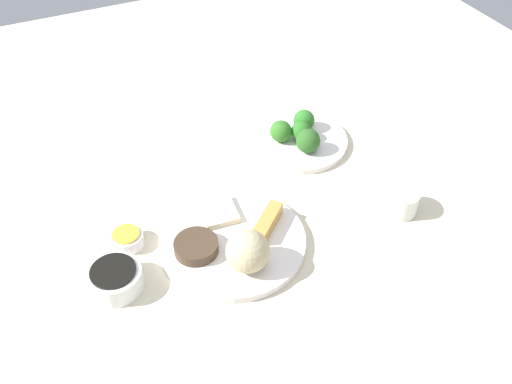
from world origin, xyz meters
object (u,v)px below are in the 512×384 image
Objects in this scene: broccoli_plate at (298,141)px; soy_sauce_bowl at (115,279)px; main_plate at (233,241)px; sauce_ramekin_hot_mustard at (127,239)px; teacup at (401,201)px.

broccoli_plate is 0.55m from soy_sauce_bowl.
main_plate is 0.23m from soy_sauce_bowl.
main_plate is 0.20m from sauce_ramekin_hot_mustard.
broccoli_plate is at bearing -73.81° from teacup.
teacup reaches higher than sauce_ramekin_hot_mustard.
sauce_ramekin_hot_mustard is (0.45, 0.14, 0.01)m from broccoli_plate.
main_plate is at bearing -178.85° from soy_sauce_bowl.
soy_sauce_bowl reaches higher than sauce_ramekin_hot_mustard.
sauce_ramekin_hot_mustard is (-0.05, -0.09, -0.01)m from soy_sauce_bowl.
teacup is at bearing 174.56° from soy_sauce_bowl.
broccoli_plate is at bearing -154.75° from soy_sauce_bowl.
teacup reaches higher than soy_sauce_bowl.
teacup reaches higher than main_plate.
broccoli_plate is 3.41× the size of teacup.
broccoli_plate is 3.66× the size of sauce_ramekin_hot_mustard.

